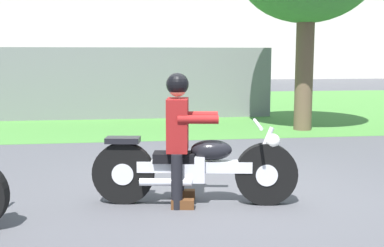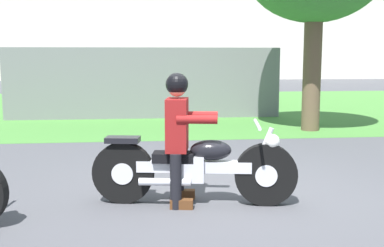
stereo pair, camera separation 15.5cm
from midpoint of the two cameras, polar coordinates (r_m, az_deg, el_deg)
ground at (r=5.53m, az=2.66°, el=-8.65°), size 120.00×120.00×0.00m
grass_verge at (r=14.98m, az=-4.04°, el=1.97°), size 60.00×12.00×0.01m
motorcycle_lead at (r=5.15m, az=-0.49°, el=-5.26°), size 2.19×0.69×0.89m
rider_lead at (r=5.08m, az=-2.39°, el=-0.57°), size 0.60×0.52×1.41m
fence_segment at (r=12.20m, az=-7.02°, el=4.76°), size 7.00×0.06×1.80m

